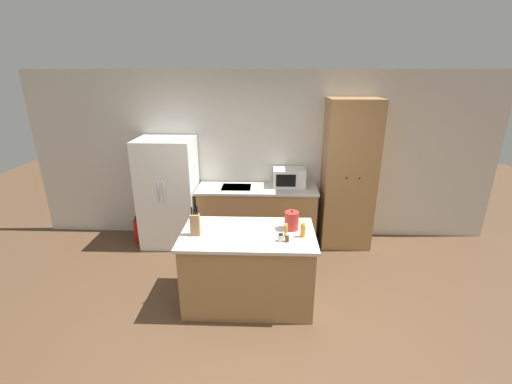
{
  "coord_description": "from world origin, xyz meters",
  "views": [
    {
      "loc": [
        0.09,
        -2.9,
        2.59
      ],
      "look_at": [
        -0.07,
        1.4,
        1.05
      ],
      "focal_mm": 24.0,
      "sensor_mm": 36.0,
      "label": 1
    }
  ],
  "objects_px": {
    "knife_block": "(195,224)",
    "spice_bottle_green_herb": "(281,238)",
    "refrigerator": "(169,192)",
    "spice_bottle_amber_oil": "(287,238)",
    "fire_extinguisher": "(138,231)",
    "kettle": "(292,221)",
    "spice_bottle_short_red": "(286,231)",
    "spice_bottle_tall_dark": "(303,230)",
    "microwave": "(289,177)",
    "pantry_cabinet": "(348,175)"
  },
  "relations": [
    {
      "from": "knife_block",
      "to": "kettle",
      "type": "height_order",
      "value": "knife_block"
    },
    {
      "from": "spice_bottle_green_herb",
      "to": "kettle",
      "type": "relative_size",
      "value": 0.37
    },
    {
      "from": "spice_bottle_amber_oil",
      "to": "spice_bottle_green_herb",
      "type": "bearing_deg",
      "value": 172.5
    },
    {
      "from": "refrigerator",
      "to": "pantry_cabinet",
      "type": "distance_m",
      "value": 2.72
    },
    {
      "from": "spice_bottle_tall_dark",
      "to": "refrigerator",
      "type": "bearing_deg",
      "value": 141.26
    },
    {
      "from": "knife_block",
      "to": "kettle",
      "type": "distance_m",
      "value": 1.07
    },
    {
      "from": "refrigerator",
      "to": "kettle",
      "type": "bearing_deg",
      "value": -36.84
    },
    {
      "from": "spice_bottle_tall_dark",
      "to": "fire_extinguisher",
      "type": "relative_size",
      "value": 0.37
    },
    {
      "from": "spice_bottle_amber_oil",
      "to": "fire_extinguisher",
      "type": "xyz_separation_m",
      "value": [
        -2.24,
        1.55,
        -0.73
      ]
    },
    {
      "from": "microwave",
      "to": "spice_bottle_tall_dark",
      "type": "relative_size",
      "value": 2.86
    },
    {
      "from": "microwave",
      "to": "fire_extinguisher",
      "type": "height_order",
      "value": "microwave"
    },
    {
      "from": "pantry_cabinet",
      "to": "knife_block",
      "type": "xyz_separation_m",
      "value": [
        -1.97,
        -1.58,
        -0.1
      ]
    },
    {
      "from": "refrigerator",
      "to": "spice_bottle_amber_oil",
      "type": "bearing_deg",
      "value": -43.64
    },
    {
      "from": "spice_bottle_tall_dark",
      "to": "spice_bottle_green_herb",
      "type": "relative_size",
      "value": 1.98
    },
    {
      "from": "fire_extinguisher",
      "to": "kettle",
      "type": "bearing_deg",
      "value": -28.45
    },
    {
      "from": "refrigerator",
      "to": "kettle",
      "type": "relative_size",
      "value": 7.11
    },
    {
      "from": "knife_block",
      "to": "spice_bottle_green_herb",
      "type": "distance_m",
      "value": 0.93
    },
    {
      "from": "pantry_cabinet",
      "to": "fire_extinguisher",
      "type": "xyz_separation_m",
      "value": [
        -3.23,
        -0.15,
        -0.91
      ]
    },
    {
      "from": "spice_bottle_short_red",
      "to": "refrigerator",
      "type": "bearing_deg",
      "value": 138.14
    },
    {
      "from": "spice_bottle_amber_oil",
      "to": "microwave",
      "type": "bearing_deg",
      "value": 86.35
    },
    {
      "from": "spice_bottle_tall_dark",
      "to": "kettle",
      "type": "bearing_deg",
      "value": 121.16
    },
    {
      "from": "spice_bottle_tall_dark",
      "to": "spice_bottle_short_red",
      "type": "xyz_separation_m",
      "value": [
        -0.18,
        -0.01,
        -0.01
      ]
    },
    {
      "from": "refrigerator",
      "to": "microwave",
      "type": "bearing_deg",
      "value": 4.73
    },
    {
      "from": "spice_bottle_short_red",
      "to": "kettle",
      "type": "relative_size",
      "value": 0.67
    },
    {
      "from": "pantry_cabinet",
      "to": "fire_extinguisher",
      "type": "distance_m",
      "value": 3.36
    },
    {
      "from": "pantry_cabinet",
      "to": "knife_block",
      "type": "height_order",
      "value": "pantry_cabinet"
    },
    {
      "from": "refrigerator",
      "to": "fire_extinguisher",
      "type": "relative_size",
      "value": 3.65
    },
    {
      "from": "spice_bottle_amber_oil",
      "to": "kettle",
      "type": "xyz_separation_m",
      "value": [
        0.06,
        0.3,
        0.06
      ]
    },
    {
      "from": "microwave",
      "to": "spice_bottle_short_red",
      "type": "distance_m",
      "value": 1.69
    },
    {
      "from": "knife_block",
      "to": "fire_extinguisher",
      "type": "xyz_separation_m",
      "value": [
        -1.25,
        1.43,
        -0.81
      ]
    },
    {
      "from": "knife_block",
      "to": "spice_bottle_short_red",
      "type": "xyz_separation_m",
      "value": [
        0.98,
        -0.01,
        -0.05
      ]
    },
    {
      "from": "spice_bottle_tall_dark",
      "to": "knife_block",
      "type": "bearing_deg",
      "value": 179.97
    },
    {
      "from": "spice_bottle_green_herb",
      "to": "refrigerator",
      "type": "bearing_deg",
      "value": 135.38
    },
    {
      "from": "refrigerator",
      "to": "pantry_cabinet",
      "type": "bearing_deg",
      "value": 1.29
    },
    {
      "from": "spice_bottle_amber_oil",
      "to": "fire_extinguisher",
      "type": "height_order",
      "value": "spice_bottle_amber_oil"
    },
    {
      "from": "spice_bottle_amber_oil",
      "to": "refrigerator",
      "type": "bearing_deg",
      "value": 136.36
    },
    {
      "from": "spice_bottle_green_herb",
      "to": "microwave",
      "type": "bearing_deg",
      "value": 84.22
    },
    {
      "from": "refrigerator",
      "to": "knife_block",
      "type": "distance_m",
      "value": 1.69
    },
    {
      "from": "kettle",
      "to": "fire_extinguisher",
      "type": "xyz_separation_m",
      "value": [
        -2.31,
        1.25,
        -0.79
      ]
    },
    {
      "from": "refrigerator",
      "to": "kettle",
      "type": "height_order",
      "value": "refrigerator"
    },
    {
      "from": "knife_block",
      "to": "fire_extinguisher",
      "type": "height_order",
      "value": "knife_block"
    },
    {
      "from": "pantry_cabinet",
      "to": "spice_bottle_short_red",
      "type": "height_order",
      "value": "pantry_cabinet"
    },
    {
      "from": "spice_bottle_short_red",
      "to": "spice_bottle_green_herb",
      "type": "height_order",
      "value": "spice_bottle_short_red"
    },
    {
      "from": "spice_bottle_tall_dark",
      "to": "spice_bottle_amber_oil",
      "type": "distance_m",
      "value": 0.21
    },
    {
      "from": "fire_extinguisher",
      "to": "spice_bottle_amber_oil",
      "type": "bearing_deg",
      "value": -34.71
    },
    {
      "from": "kettle",
      "to": "spice_bottle_green_herb",
      "type": "bearing_deg",
      "value": -113.57
    },
    {
      "from": "microwave",
      "to": "spice_bottle_tall_dark",
      "type": "height_order",
      "value": "microwave"
    },
    {
      "from": "pantry_cabinet",
      "to": "microwave",
      "type": "height_order",
      "value": "pantry_cabinet"
    },
    {
      "from": "refrigerator",
      "to": "spice_bottle_short_red",
      "type": "bearing_deg",
      "value": -41.86
    },
    {
      "from": "spice_bottle_tall_dark",
      "to": "pantry_cabinet",
      "type": "bearing_deg",
      "value": 62.83
    }
  ]
}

